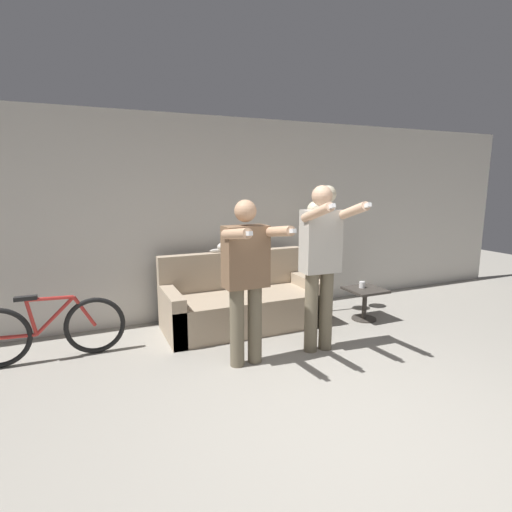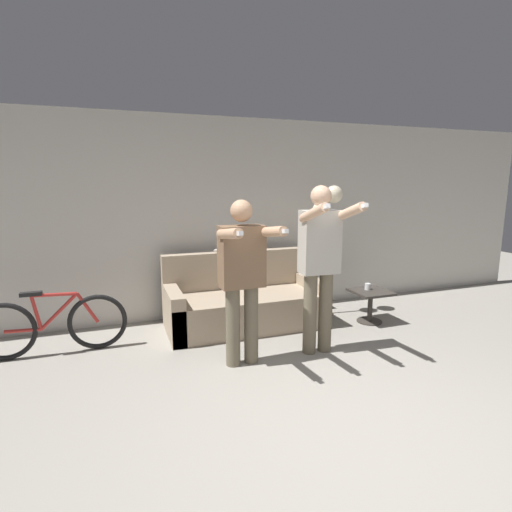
% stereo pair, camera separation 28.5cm
% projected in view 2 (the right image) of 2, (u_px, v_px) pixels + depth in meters
% --- Properties ---
extents(ground_plane, '(16.00, 16.00, 0.00)m').
position_uv_depth(ground_plane, '(361.00, 448.00, 2.70)').
color(ground_plane, gray).
extents(wall_back, '(10.00, 0.05, 2.60)m').
position_uv_depth(wall_back, '(231.00, 218.00, 5.34)').
color(wall_back, beige).
rests_on(wall_back, ground_plane).
extents(couch, '(1.94, 0.85, 0.89)m').
position_uv_depth(couch, '(245.00, 304.00, 4.97)').
color(couch, tan).
rests_on(couch, ground_plane).
extents(person_left, '(0.51, 0.68, 1.62)m').
position_uv_depth(person_left, '(243.00, 272.00, 3.78)').
color(person_left, '#6B604C').
rests_on(person_left, ground_plane).
extents(person_right, '(0.49, 0.68, 1.74)m').
position_uv_depth(person_right, '(320.00, 259.00, 4.05)').
color(person_right, '#6B604C').
rests_on(person_right, ground_plane).
extents(cat, '(0.45, 0.14, 0.17)m').
position_uv_depth(cat, '(234.00, 246.00, 5.12)').
color(cat, silver).
rests_on(cat, couch).
extents(floor_lamp, '(0.41, 0.26, 1.73)m').
position_uv_depth(floor_lamp, '(327.00, 211.00, 5.21)').
color(floor_lamp, '#756047').
rests_on(floor_lamp, ground_plane).
extents(side_table, '(0.46, 0.46, 0.41)m').
position_uv_depth(side_table, '(370.00, 299.00, 5.09)').
color(side_table, '#38332D').
rests_on(side_table, ground_plane).
extents(cup, '(0.07, 0.07, 0.08)m').
position_uv_depth(cup, '(368.00, 287.00, 5.11)').
color(cup, white).
rests_on(cup, side_table).
extents(bicycle, '(1.48, 0.07, 0.69)m').
position_uv_depth(bicycle, '(52.00, 325.00, 4.12)').
color(bicycle, black).
rests_on(bicycle, ground_plane).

